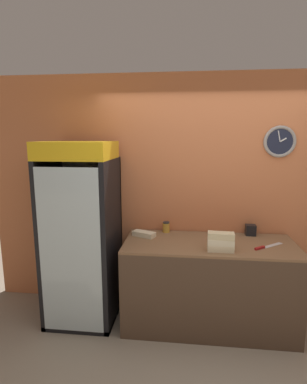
# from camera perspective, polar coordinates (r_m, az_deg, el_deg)

# --- Properties ---
(wall_back) EXTENTS (5.20, 0.09, 2.70)m
(wall_back) POSITION_cam_1_polar(r_m,az_deg,el_deg) (3.49, 10.48, -0.56)
(wall_back) COLOR #D17547
(wall_back) RESTS_ON ground_plane
(prep_counter) EXTENTS (1.78, 0.72, 0.93)m
(prep_counter) POSITION_cam_1_polar(r_m,az_deg,el_deg) (3.40, 10.37, -16.84)
(prep_counter) COLOR #4C3828
(prep_counter) RESTS_ON ground_plane
(beverage_cooler) EXTENTS (0.72, 0.72, 1.97)m
(beverage_cooler) POSITION_cam_1_polar(r_m,az_deg,el_deg) (3.39, -13.27, -5.91)
(beverage_cooler) COLOR black
(beverage_cooler) RESTS_ON ground_plane
(sandwich_stack_bottom) EXTENTS (0.25, 0.11, 0.06)m
(sandwich_stack_bottom) POSITION_cam_1_polar(r_m,az_deg,el_deg) (3.00, 12.63, -10.36)
(sandwich_stack_bottom) COLOR beige
(sandwich_stack_bottom) RESTS_ON prep_counter
(sandwich_stack_middle) EXTENTS (0.25, 0.11, 0.06)m
(sandwich_stack_middle) POSITION_cam_1_polar(r_m,az_deg,el_deg) (2.98, 12.68, -9.24)
(sandwich_stack_middle) COLOR beige
(sandwich_stack_middle) RESTS_ON sandwich_stack_bottom
(sandwich_stack_top) EXTENTS (0.26, 0.12, 0.06)m
(sandwich_stack_top) POSITION_cam_1_polar(r_m,az_deg,el_deg) (2.96, 12.73, -8.12)
(sandwich_stack_top) COLOR beige
(sandwich_stack_top) RESTS_ON sandwich_stack_middle
(sandwich_flat_left) EXTENTS (0.27, 0.19, 0.05)m
(sandwich_flat_left) POSITION_cam_1_polar(r_m,az_deg,el_deg) (3.34, -1.82, -7.98)
(sandwich_flat_left) COLOR beige
(sandwich_flat_left) RESTS_ON prep_counter
(chefs_knife) EXTENTS (0.33, 0.26, 0.02)m
(chefs_knife) POSITION_cam_1_polar(r_m,az_deg,el_deg) (3.22, 20.45, -9.77)
(chefs_knife) COLOR silver
(chefs_knife) RESTS_ON prep_counter
(condiment_jar) EXTENTS (0.08, 0.08, 0.12)m
(condiment_jar) POSITION_cam_1_polar(r_m,az_deg,el_deg) (3.47, 2.43, -6.69)
(condiment_jar) COLOR gold
(condiment_jar) RESTS_ON prep_counter
(napkin_dispenser) EXTENTS (0.11, 0.09, 0.12)m
(napkin_dispenser) POSITION_cam_1_polar(r_m,az_deg,el_deg) (3.53, 18.00, -6.91)
(napkin_dispenser) COLOR black
(napkin_dispenser) RESTS_ON prep_counter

